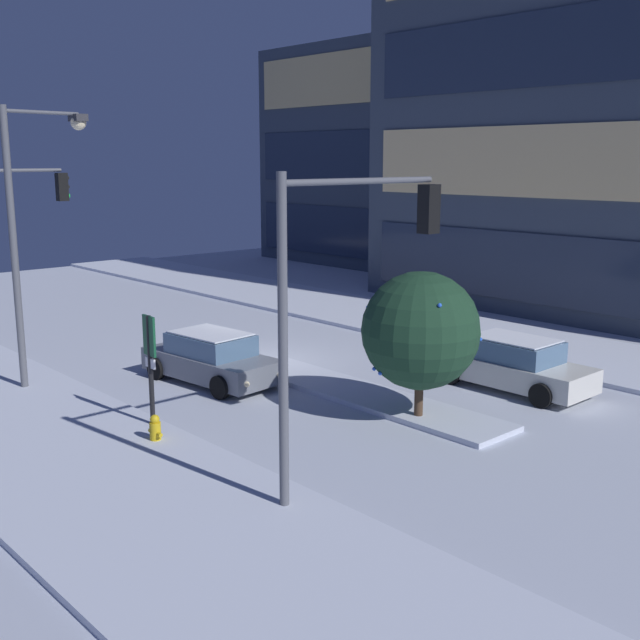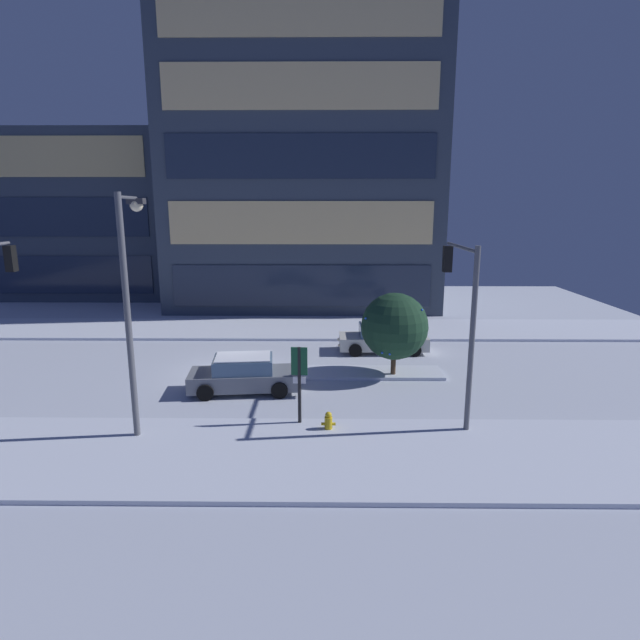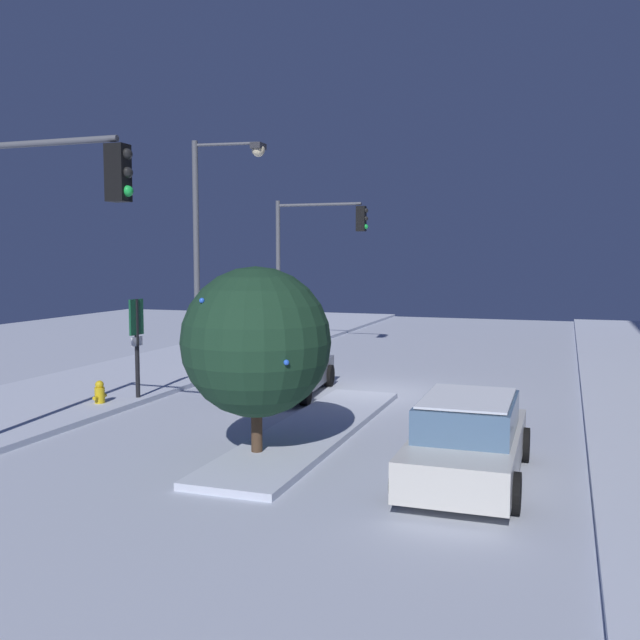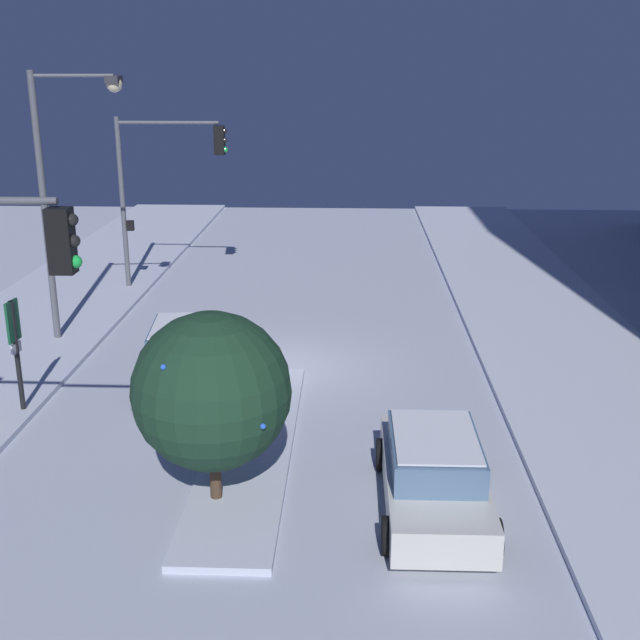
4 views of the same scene
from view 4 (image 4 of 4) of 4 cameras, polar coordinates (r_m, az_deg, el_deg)
The scene contains 9 objects.
ground at distance 22.14m, azimuth -2.79°, elevation -3.38°, with size 52.00×52.00×0.00m, color silver.
curb_strip_far at distance 22.90m, azimuth 18.02°, elevation -3.35°, with size 52.00×5.20×0.14m, color silver.
median_strip at distance 17.60m, azimuth -4.96°, elevation -8.95°, with size 9.00×1.80×0.14m, color silver.
car_near at distance 21.42m, azimuth -9.65°, elevation -2.32°, with size 4.59×2.38×1.49m.
car_far at distance 15.26m, azimuth 8.07°, elevation -10.77°, with size 4.63×2.02×1.49m.
traffic_light_corner_near_left at distance 29.47m, azimuth -11.23°, elevation 10.12°, with size 0.32×3.97×6.25m.
street_lamp_arched at distance 24.15m, azimuth -17.72°, elevation 10.01°, with size 0.65×2.53×7.83m.
parking_info_sign at distance 19.87m, azimuth -20.85°, elevation -1.52°, with size 0.55×0.12×2.81m.
decorated_tree_median at distance 14.70m, azimuth -7.71°, elevation -5.02°, with size 2.92×2.92×3.77m.
Camera 4 is at (20.58, 1.91, 7.92)m, focal length 44.98 mm.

